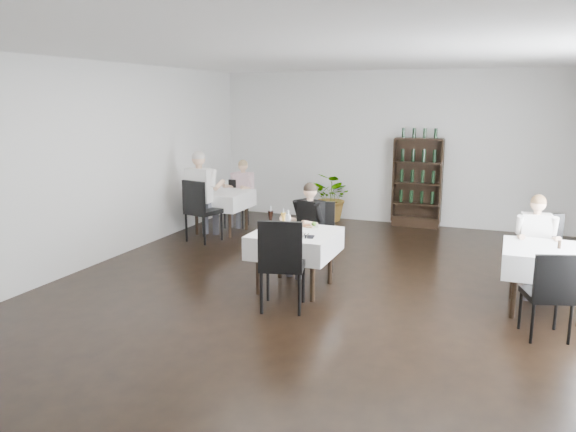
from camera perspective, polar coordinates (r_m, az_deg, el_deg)
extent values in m
plane|color=black|center=(7.35, 2.92, -7.65)|extent=(9.00, 9.00, 0.00)
plane|color=white|center=(6.96, 3.19, 16.34)|extent=(9.00, 9.00, 0.00)
plane|color=silver|center=(11.34, 10.27, 6.83)|extent=(7.00, 0.00, 7.00)
plane|color=silver|center=(3.15, -23.77, -6.72)|extent=(7.00, 0.00, 7.00)
plane|color=silver|center=(8.74, -19.37, 4.92)|extent=(0.00, 9.00, 9.00)
cube|color=black|center=(11.27, 12.82, -0.52)|extent=(0.90, 0.28, 0.20)
cylinder|color=black|center=(7.15, -3.06, -5.23)|extent=(0.06, 0.06, 0.71)
cylinder|color=black|center=(7.79, -0.85, -3.77)|extent=(0.06, 0.06, 0.71)
cylinder|color=black|center=(6.89, 2.51, -5.88)|extent=(0.06, 0.06, 0.71)
cylinder|color=black|center=(7.56, 4.30, -4.30)|extent=(0.06, 0.06, 0.71)
cube|color=black|center=(7.24, 0.73, -1.92)|extent=(0.85, 0.85, 0.04)
cube|color=white|center=(7.27, 0.73, -2.76)|extent=(1.03, 1.03, 0.30)
cylinder|color=black|center=(10.39, -9.28, 0.03)|extent=(0.06, 0.06, 0.71)
cylinder|color=black|center=(10.97, -7.48, 0.71)|extent=(0.06, 0.06, 0.71)
cylinder|color=black|center=(10.07, -5.94, -0.25)|extent=(0.06, 0.06, 0.71)
cylinder|color=black|center=(10.66, -4.28, 0.46)|extent=(0.06, 0.06, 0.71)
cube|color=black|center=(10.45, -6.79, 2.26)|extent=(0.80, 0.80, 0.04)
cube|color=white|center=(10.47, -6.78, 1.67)|extent=(0.98, 0.98, 0.30)
cylinder|color=black|center=(6.87, 21.99, -6.81)|extent=(0.06, 0.06, 0.71)
cylinder|color=black|center=(7.52, 21.97, -5.23)|extent=(0.06, 0.06, 0.71)
cylinder|color=black|center=(7.57, 27.13, -5.58)|extent=(0.06, 0.06, 0.71)
cube|color=black|center=(7.12, 24.94, -3.29)|extent=(0.80, 0.80, 0.04)
cube|color=white|center=(7.14, 24.87, -4.14)|extent=(0.98, 0.98, 0.30)
imported|color=#2A531C|center=(11.43, 4.53, 1.94)|extent=(1.13, 1.08, 0.99)
cylinder|color=black|center=(7.71, 1.16, -4.87)|extent=(0.04, 0.04, 0.47)
cylinder|color=black|center=(8.10, 1.58, -4.05)|extent=(0.04, 0.04, 0.47)
cylinder|color=black|center=(7.66, 4.20, -5.00)|extent=(0.04, 0.04, 0.47)
cylinder|color=black|center=(8.06, 4.48, -4.17)|extent=(0.04, 0.04, 0.47)
cube|color=black|center=(7.81, 2.88, -2.64)|extent=(0.56, 0.56, 0.07)
cube|color=black|center=(7.95, 3.08, -0.33)|extent=(0.47, 0.15, 0.51)
cylinder|color=black|center=(6.89, 1.57, -6.78)|extent=(0.04, 0.04, 0.50)
cylinder|color=black|center=(6.48, 1.15, -8.01)|extent=(0.04, 0.04, 0.50)
cylinder|color=black|center=(6.95, -2.06, -6.62)|extent=(0.04, 0.04, 0.50)
cylinder|color=black|center=(6.54, -2.71, -7.83)|extent=(0.04, 0.04, 0.50)
cube|color=black|center=(6.62, -0.52, -4.96)|extent=(0.61, 0.61, 0.08)
cube|color=black|center=(6.32, -0.82, -2.99)|extent=(0.50, 0.17, 0.55)
cylinder|color=black|center=(10.85, -6.44, -0.19)|extent=(0.03, 0.03, 0.41)
cylinder|color=black|center=(11.18, -5.86, 0.18)|extent=(0.03, 0.03, 0.41)
cylinder|color=black|center=(10.74, -4.64, -0.28)|extent=(0.03, 0.03, 0.41)
cylinder|color=black|center=(11.08, -4.10, 0.10)|extent=(0.03, 0.03, 0.41)
cube|color=black|center=(10.92, -5.28, 1.15)|extent=(0.47, 0.47, 0.06)
cube|color=black|center=(11.05, -5.01, 2.55)|extent=(0.41, 0.11, 0.45)
cylinder|color=black|center=(9.94, -6.77, -1.06)|extent=(0.04, 0.04, 0.50)
cylinder|color=black|center=(9.63, -8.48, -1.52)|extent=(0.04, 0.04, 0.50)
cylinder|color=black|center=(10.23, -8.57, -0.75)|extent=(0.04, 0.04, 0.50)
cylinder|color=black|center=(9.93, -10.29, -1.18)|extent=(0.04, 0.04, 0.50)
cube|color=black|center=(9.87, -8.58, 0.46)|extent=(0.60, 0.60, 0.08)
cube|color=black|center=(9.66, -9.56, 1.94)|extent=(0.49, 0.17, 0.54)
cylinder|color=black|center=(7.61, 24.32, -6.21)|extent=(0.04, 0.04, 0.46)
cylinder|color=black|center=(7.96, 23.04, -5.35)|extent=(0.04, 0.04, 0.46)
cylinder|color=black|center=(7.80, 26.97, -6.03)|extent=(0.04, 0.04, 0.46)
cylinder|color=black|center=(8.13, 25.60, -5.20)|extent=(0.04, 0.04, 0.46)
cube|color=black|center=(7.80, 25.15, -3.86)|extent=(0.61, 0.61, 0.07)
cube|color=black|center=(7.92, 24.63, -1.57)|extent=(0.44, 0.23, 0.50)
cylinder|color=black|center=(6.76, 25.54, -8.70)|extent=(0.03, 0.03, 0.43)
cylinder|color=black|center=(6.44, 26.73, -9.82)|extent=(0.03, 0.03, 0.43)
cylinder|color=black|center=(6.63, 22.51, -8.81)|extent=(0.03, 0.03, 0.43)
cylinder|color=black|center=(6.30, 23.56, -9.98)|extent=(0.03, 0.03, 0.43)
cube|color=black|center=(6.45, 24.77, -7.30)|extent=(0.53, 0.53, 0.07)
cube|color=black|center=(6.20, 25.59, -5.68)|extent=(0.42, 0.17, 0.47)
cube|color=#44444C|center=(7.93, 0.98, -2.36)|extent=(0.28, 0.40, 0.13)
cylinder|color=#44444C|center=(7.89, 0.13, -4.58)|extent=(0.10, 0.10, 0.44)
cube|color=#44444C|center=(7.80, 1.92, -2.60)|extent=(0.28, 0.40, 0.13)
cylinder|color=#44444C|center=(7.77, 1.06, -4.85)|extent=(0.10, 0.10, 0.44)
cube|color=black|center=(7.92, 2.34, -0.17)|extent=(0.41, 0.33, 0.50)
cylinder|color=#D6A886|center=(7.89, 0.01, -0.32)|extent=(0.18, 0.29, 0.14)
cylinder|color=#D6A886|center=(7.61, 2.19, -0.80)|extent=(0.18, 0.29, 0.14)
sphere|color=#D6A886|center=(7.83, 2.27, 2.54)|extent=(0.19, 0.19, 0.19)
sphere|color=black|center=(7.83, 2.27, 2.74)|extent=(0.19, 0.19, 0.19)
cube|color=#44444C|center=(11.00, -5.38, 1.57)|extent=(0.18, 0.39, 0.13)
cylinder|color=#44444C|center=(10.93, -5.84, -0.02)|extent=(0.10, 0.10, 0.44)
cube|color=#44444C|center=(10.90, -4.61, 1.48)|extent=(0.18, 0.39, 0.13)
cylinder|color=#44444C|center=(10.82, -5.08, -0.12)|extent=(0.10, 0.10, 0.44)
cube|color=beige|center=(11.04, -4.51, 3.17)|extent=(0.39, 0.25, 0.49)
cylinder|color=#D6A886|center=(10.97, -6.12, 2.99)|extent=(0.12, 0.29, 0.14)
cylinder|color=#D6A886|center=(10.73, -4.35, 2.83)|extent=(0.12, 0.29, 0.14)
sphere|color=#D6A886|center=(10.97, -4.60, 5.10)|extent=(0.19, 0.19, 0.19)
sphere|color=olive|center=(10.97, -4.60, 5.24)|extent=(0.19, 0.19, 0.19)
cube|color=#44444C|center=(10.14, -7.89, 1.24)|extent=(0.17, 0.46, 0.15)
cylinder|color=#44444C|center=(10.38, -7.35, -0.43)|extent=(0.12, 0.12, 0.53)
cube|color=#44444C|center=(10.24, -8.97, 1.31)|extent=(0.17, 0.46, 0.15)
cylinder|color=#44444C|center=(10.47, -8.41, -0.35)|extent=(0.12, 0.12, 0.53)
cube|color=white|center=(9.95, -9.05, 3.09)|extent=(0.44, 0.25, 0.60)
cylinder|color=#D6A886|center=(10.10, -7.01, 3.15)|extent=(0.10, 0.34, 0.17)
cylinder|color=#D6A886|center=(10.32, -9.50, 3.27)|extent=(0.10, 0.34, 0.17)
sphere|color=#D6A886|center=(9.91, -9.07, 5.72)|extent=(0.23, 0.23, 0.23)
sphere|color=beige|center=(9.91, -9.08, 5.90)|extent=(0.23, 0.23, 0.23)
cube|color=#44444C|center=(7.66, 23.18, -3.93)|extent=(0.16, 0.38, 0.12)
cylinder|color=#44444C|center=(7.58, 23.17, -6.28)|extent=(0.10, 0.10, 0.43)
cube|color=#44444C|center=(7.69, 24.48, -3.99)|extent=(0.16, 0.38, 0.12)
cylinder|color=#44444C|center=(7.61, 24.49, -6.33)|extent=(0.10, 0.10, 0.43)
cube|color=white|center=(7.77, 23.83, -1.55)|extent=(0.37, 0.23, 0.49)
cylinder|color=#D6A886|center=(7.51, 22.55, -2.01)|extent=(0.10, 0.28, 0.14)
cylinder|color=#D6A886|center=(7.57, 25.60, -2.16)|extent=(0.10, 0.28, 0.14)
sphere|color=#D6A886|center=(7.68, 24.08, 1.13)|extent=(0.19, 0.19, 0.19)
sphere|color=brown|center=(7.67, 24.10, 1.33)|extent=(0.19, 0.19, 0.19)
cube|color=white|center=(7.46, 2.16, -1.13)|extent=(0.31, 0.31, 0.02)
cube|color=#5D301A|center=(7.45, 1.90, -0.99)|extent=(0.12, 0.12, 0.02)
sphere|color=#3E7920|center=(7.47, 2.69, -0.82)|extent=(0.06, 0.06, 0.06)
cube|color=olive|center=(7.40, 2.16, -1.10)|extent=(0.09, 0.07, 0.02)
cube|color=white|center=(7.00, 0.52, -1.98)|extent=(0.36, 0.36, 0.02)
cube|color=#5D301A|center=(6.99, 0.20, -1.81)|extent=(0.14, 0.13, 0.03)
sphere|color=#3E7920|center=(7.01, 1.16, -1.60)|extent=(0.07, 0.07, 0.07)
cube|color=olive|center=(6.93, 0.50, -1.95)|extent=(0.10, 0.08, 0.02)
cone|color=black|center=(7.31, -1.78, -0.46)|extent=(0.07, 0.07, 0.25)
cylinder|color=silver|center=(7.27, -1.78, 0.76)|extent=(0.02, 0.02, 0.06)
cone|color=gold|center=(7.32, -0.47, -0.54)|extent=(0.07, 0.07, 0.22)
cylinder|color=silver|center=(7.29, -0.47, 0.54)|extent=(0.02, 0.02, 0.06)
cylinder|color=silver|center=(7.21, 0.01, -0.73)|extent=(0.07, 0.07, 0.22)
cylinder|color=#A60914|center=(7.22, 0.01, -0.86)|extent=(0.07, 0.07, 0.06)
cylinder|color=silver|center=(7.18, 0.01, 0.36)|extent=(0.03, 0.03, 0.06)
cube|color=black|center=(6.96, 1.80, -2.11)|extent=(0.23, 0.20, 0.01)
cylinder|color=silver|center=(6.97, 1.62, -2.00)|extent=(0.06, 0.23, 0.01)
cylinder|color=silver|center=(6.95, 1.98, -2.03)|extent=(0.07, 0.23, 0.01)
cylinder|color=black|center=(7.13, 25.86, -2.63)|extent=(0.04, 0.04, 0.09)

